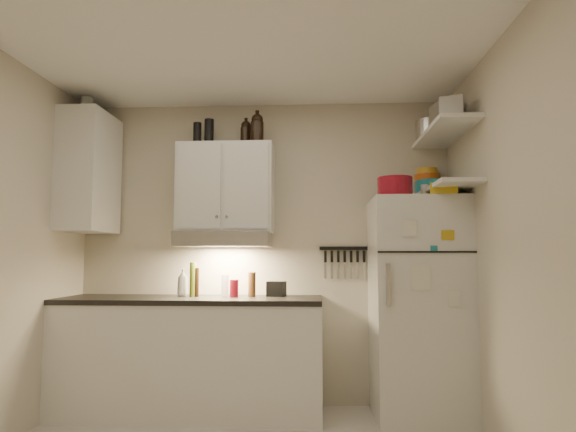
{
  "coord_description": "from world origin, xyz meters",
  "views": [
    {
      "loc": [
        0.45,
        -2.68,
        1.24
      ],
      "look_at": [
        0.25,
        0.9,
        1.55
      ],
      "focal_mm": 30.0,
      "sensor_mm": 36.0,
      "label": 1
    }
  ],
  "objects": [
    {
      "name": "ceiling",
      "position": [
        0.0,
        0.0,
        2.61
      ],
      "size": [
        3.2,
        3.0,
        0.02
      ],
      "primitive_type": "cube",
      "color": "white",
      "rests_on": "ground"
    },
    {
      "name": "back_wall",
      "position": [
        0.0,
        1.51,
        1.3
      ],
      "size": [
        3.2,
        0.02,
        2.6
      ],
      "primitive_type": "cube",
      "color": "beige",
      "rests_on": "ground"
    },
    {
      "name": "right_wall",
      "position": [
        1.61,
        0.0,
        1.3
      ],
      "size": [
        0.02,
        3.0,
        2.6
      ],
      "primitive_type": "cube",
      "color": "beige",
      "rests_on": "ground"
    },
    {
      "name": "base_cabinet",
      "position": [
        -0.55,
        1.2,
        0.44
      ],
      "size": [
        2.1,
        0.6,
        0.88
      ],
      "primitive_type": "cube",
      "color": "white",
      "rests_on": "floor"
    },
    {
      "name": "countertop",
      "position": [
        -0.55,
        1.2,
        0.9
      ],
      "size": [
        2.1,
        0.62,
        0.04
      ],
      "primitive_type": "cube",
      "color": "black",
      "rests_on": "base_cabinet"
    },
    {
      "name": "upper_cabinet",
      "position": [
        -0.3,
        1.33,
        1.83
      ],
      "size": [
        0.8,
        0.33,
        0.75
      ],
      "primitive_type": "cube",
      "color": "white",
      "rests_on": "back_wall"
    },
    {
      "name": "side_cabinet",
      "position": [
        -1.44,
        1.2,
        1.95
      ],
      "size": [
        0.33,
        0.55,
        1.0
      ],
      "primitive_type": "cube",
      "color": "white",
      "rests_on": "left_wall"
    },
    {
      "name": "range_hood",
      "position": [
        -0.3,
        1.27,
        1.39
      ],
      "size": [
        0.76,
        0.46,
        0.12
      ],
      "primitive_type": "cube",
      "color": "silver",
      "rests_on": "back_wall"
    },
    {
      "name": "fridge",
      "position": [
        1.25,
        1.16,
        0.85
      ],
      "size": [
        0.7,
        0.68,
        1.7
      ],
      "primitive_type": "cube",
      "color": "silver",
      "rests_on": "floor"
    },
    {
      "name": "shelf_hi",
      "position": [
        1.45,
        1.02,
        2.2
      ],
      "size": [
        0.3,
        0.95,
        0.03
      ],
      "primitive_type": "cube",
      "color": "white",
      "rests_on": "right_wall"
    },
    {
      "name": "shelf_lo",
      "position": [
        1.45,
        1.02,
        1.76
      ],
      "size": [
        0.3,
        0.95,
        0.03
      ],
      "primitive_type": "cube",
      "color": "white",
      "rests_on": "right_wall"
    },
    {
      "name": "knife_strip",
      "position": [
        0.7,
        1.49,
        1.32
      ],
      "size": [
        0.42,
        0.02,
        0.03
      ],
      "primitive_type": "cube",
      "color": "black",
      "rests_on": "back_wall"
    },
    {
      "name": "dutch_oven",
      "position": [
        1.07,
        1.03,
        1.78
      ],
      "size": [
        0.35,
        0.35,
        0.15
      ],
      "primitive_type": "cylinder",
      "rotation": [
        0.0,
        0.0,
        0.41
      ],
      "color": "maroon",
      "rests_on": "fridge"
    },
    {
      "name": "book_stack",
      "position": [
        1.41,
        0.91,
        1.74
      ],
      "size": [
        0.25,
        0.28,
        0.08
      ],
      "primitive_type": "cube",
      "rotation": [
        0.0,
        0.0,
        -0.29
      ],
      "color": "gold",
      "rests_on": "fridge"
    },
    {
      "name": "spice_jar",
      "position": [
        1.31,
        1.08,
        1.75
      ],
      "size": [
        0.06,
        0.06,
        0.1
      ],
      "primitive_type": "cylinder",
      "rotation": [
        0.0,
        0.0,
        -0.01
      ],
      "color": "silver",
      "rests_on": "fridge"
    },
    {
      "name": "stock_pot",
      "position": [
        1.43,
        1.37,
        2.3
      ],
      "size": [
        0.29,
        0.29,
        0.18
      ],
      "primitive_type": "cylinder",
      "rotation": [
        0.0,
        0.0,
        -0.15
      ],
      "color": "silver",
      "rests_on": "shelf_hi"
    },
    {
      "name": "tin_a",
      "position": [
        1.46,
        0.99,
        2.31
      ],
      "size": [
        0.22,
        0.21,
        0.2
      ],
      "primitive_type": "cube",
      "rotation": [
        0.0,
        0.0,
        0.18
      ],
      "color": "#AAAAAD",
      "rests_on": "shelf_hi"
    },
    {
      "name": "tin_b",
      "position": [
        1.43,
        0.74,
        2.29
      ],
      "size": [
        0.2,
        0.2,
        0.16
      ],
      "primitive_type": "cube",
      "rotation": [
        0.0,
        0.0,
        -0.31
      ],
      "color": "#AAAAAD",
      "rests_on": "shelf_hi"
    },
    {
      "name": "bowl_teal",
      "position": [
        1.43,
        1.38,
        1.83
      ],
      "size": [
        0.27,
        0.27,
        0.11
      ],
      "primitive_type": "cylinder",
      "color": "teal",
      "rests_on": "shelf_lo"
    },
    {
      "name": "bowl_orange",
      "position": [
        1.42,
        1.46,
        1.92
      ],
      "size": [
        0.22,
        0.22,
        0.07
      ],
      "primitive_type": "cylinder",
      "color": "#CF5413",
      "rests_on": "bowl_teal"
    },
    {
      "name": "bowl_yellow",
      "position": [
        1.42,
        1.46,
        1.98
      ],
      "size": [
        0.17,
        0.17,
        0.05
      ],
      "primitive_type": "cylinder",
      "color": "gold",
      "rests_on": "bowl_orange"
    },
    {
      "name": "plates",
      "position": [
        1.45,
        1.05,
        1.8
      ],
      "size": [
        0.26,
        0.26,
        0.06
      ],
      "primitive_type": "cylinder",
      "rotation": [
        0.0,
        0.0,
        0.15
      ],
      "color": "teal",
      "rests_on": "shelf_lo"
    },
    {
      "name": "growler_a",
      "position": [
        -0.14,
        1.37,
        2.31
      ],
      "size": [
        0.1,
        0.1,
        0.22
      ],
      "primitive_type": null,
      "rotation": [
        0.0,
        0.0,
        -0.01
      ],
      "color": "black",
      "rests_on": "upper_cabinet"
    },
    {
      "name": "growler_b",
      "position": [
        -0.03,
        1.28,
        2.33
      ],
      "size": [
        0.12,
        0.12,
        0.26
      ],
      "primitive_type": null,
      "rotation": [
        0.0,
        0.0,
        -0.09
      ],
      "color": "black",
      "rests_on": "upper_cabinet"
    },
    {
      "name": "thermos_a",
      "position": [
        -0.46,
        1.34,
        2.31
      ],
      "size": [
        0.1,
        0.1,
        0.23
      ],
      "primitive_type": "cylinder",
      "rotation": [
        0.0,
        0.0,
        -0.26
      ],
      "color": "black",
      "rests_on": "upper_cabinet"
    },
    {
      "name": "thermos_b",
      "position": [
        -0.56,
        1.34,
        2.3
      ],
      "size": [
        0.08,
        0.08,
        0.2
      ],
      "primitive_type": "cylinder",
      "rotation": [
        0.0,
        0.0,
        0.08
      ],
      "color": "black",
      "rests_on": "upper_cabinet"
    },
    {
      "name": "side_jar",
      "position": [
        -1.47,
        1.19,
        2.52
      ],
      "size": [
        0.14,
        0.14,
        0.14
      ],
      "primitive_type": "cylinder",
      "rotation": [
        0.0,
        0.0,
        -0.38
      ],
      "color": "silver",
      "rests_on": "side_cabinet"
    },
    {
      "name": "soap_bottle",
      "position": [
        -0.65,
        1.29,
        1.05
      ],
      "size": [
        0.12,
        0.12,
        0.25
      ],
      "primitive_type": "imported",
      "rotation": [
        0.0,
        0.0,
        0.23
      ],
      "color": "white",
      "rests_on": "countertop"
    },
    {
      "name": "pepper_mill",
      "position": [
        -0.07,
        1.27,
        1.02
      ],
      "size": [
        0.08,
        0.08,
        0.2
      ],
      "primitive_type": "cylinder",
      "rotation": [
        0.0,
        0.0,
        -0.39
      ],
      "color": "brown",
      "rests_on": "countertop"
    },
    {
      "name": "oil_bottle",
      "position": [
        -0.55,
        1.24,
        1.06
      ],
      "size": [
        0.07,
        0.07,
        0.28
      ],
      "primitive_type": "cylinder",
      "rotation": [
        0.0,
        0.0,
        0.24
      ],
      "color": "#56681A",
      "rests_on": "countertop"
    },
    {
      "name": "vinegar_bottle",
      "position": [
        -0.53,
        1.25,
        1.04
      ],
      "size": [
        0.05,
        0.05,
        0.23
      ],
      "primitive_type": "cylinder",
      "rotation": [
        0.0,
        0.0,
        0.05
      ],
      "color": "black",
      "rests_on": "countertop"
    },
    {
      "name": "clear_bottle",
      "position": [
        -0.3,
        1.32,
        1.01
      ],
      "size": [
        0.07,
        0.07,
        0.18
      ],
      "primitive_type": "cylinder",
      "rotation": [
        0.0,
        0.0,
        -0.15
      ],
      "color": "silver",
      "rests_on": "countertop"
    },
    {
      "name": "red_jar",
      "position": [
        -0.2,
        1.22,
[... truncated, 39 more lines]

